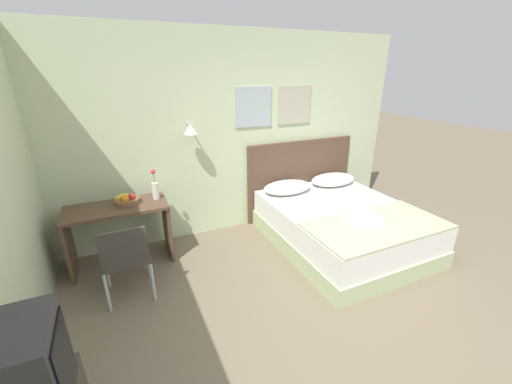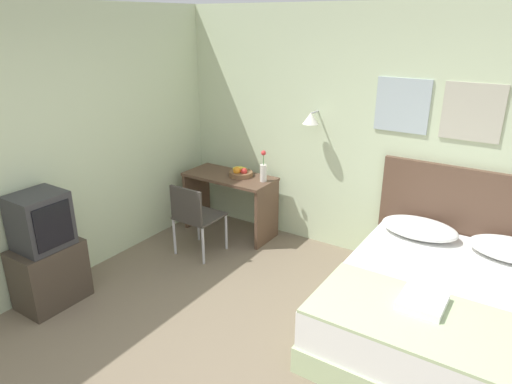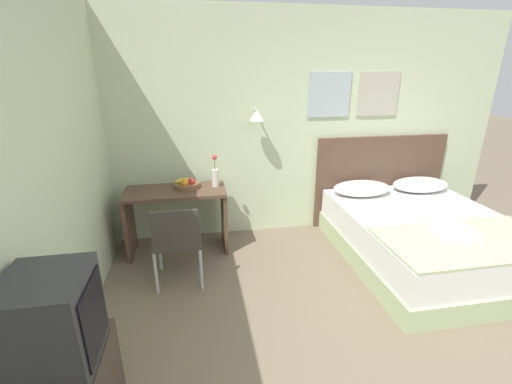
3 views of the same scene
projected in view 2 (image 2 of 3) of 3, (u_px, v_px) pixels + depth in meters
wall_back at (366, 137)px, 4.76m from camera, size 5.24×0.31×2.65m
bed at (439, 311)px, 3.71m from camera, size 1.63×2.01×0.53m
headboard at (469, 229)px, 4.40m from camera, size 1.75×0.06×1.18m
pillow_left at (419, 228)px, 4.36m from camera, size 0.71×0.43×0.16m
throw_blanket at (425, 320)px, 3.15m from camera, size 1.59×0.80×0.02m
folded_towel_near_foot at (422, 302)px, 3.28m from camera, size 0.31×0.33×0.06m
desk at (230, 193)px, 5.52m from camera, size 1.10×0.51×0.74m
desk_chair at (194, 214)px, 4.96m from camera, size 0.45×0.45×0.83m
fruit_bowl at (241, 173)px, 5.40m from camera, size 0.28×0.28×0.12m
flower_vase at (263, 170)px, 5.20m from camera, size 0.08×0.08×0.37m
tv_stand at (50, 274)px, 4.19m from camera, size 0.41×0.58×0.58m
television at (40, 221)px, 3.99m from camera, size 0.40×0.43×0.50m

